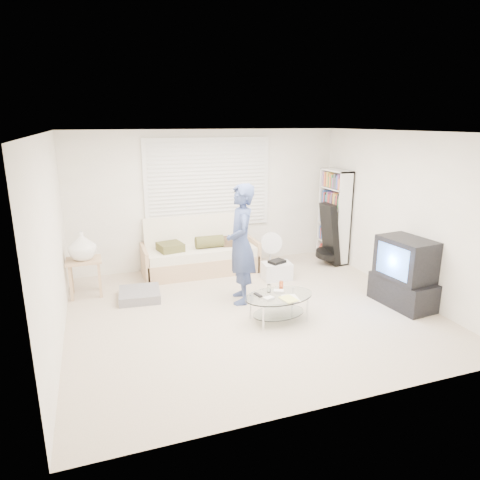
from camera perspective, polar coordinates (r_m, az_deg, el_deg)
name	(u,v)px	position (r m, az deg, el deg)	size (l,w,h in m)	color
ground	(250,311)	(6.23, 1.39, -9.44)	(5.00, 5.00, 0.00)	tan
room_shell	(239,194)	(6.18, -0.07, 6.21)	(5.02, 4.52, 2.51)	silver
window_blinds	(208,183)	(7.82, -4.23, 7.55)	(2.32, 0.08, 1.62)	silver
futon_sofa	(200,254)	(7.72, -5.36, -1.92)	(2.03, 0.82, 0.99)	tan
grey_floor_pillow	(140,295)	(6.79, -13.24, -7.09)	(0.61, 0.61, 0.14)	slate
side_table	(82,248)	(6.93, -20.28, -1.07)	(0.52, 0.42, 1.03)	tan
bookshelf	(334,216)	(8.37, 12.41, 3.12)	(0.28, 0.74, 1.77)	white
guitar_case	(329,239)	(8.18, 11.81, 0.20)	(0.42, 0.43, 1.16)	black
floor_fan	(270,247)	(7.93, 4.05, -0.89)	(0.42, 0.27, 0.68)	white
storage_bin	(277,270)	(7.41, 4.92, -4.06)	(0.51, 0.37, 0.34)	white
tv_unit	(404,273)	(6.69, 21.04, -4.17)	(0.60, 0.98, 1.02)	black
coffee_table	(279,300)	(5.87, 5.18, -8.00)	(1.03, 0.71, 0.48)	silver
standing_person	(241,244)	(6.27, 0.14, -0.57)	(0.65, 0.43, 1.78)	navy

